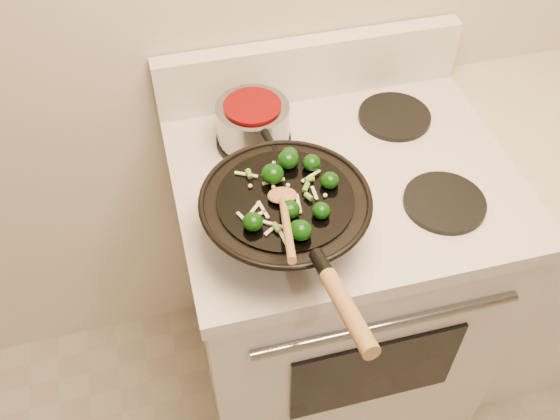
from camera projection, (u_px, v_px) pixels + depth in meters
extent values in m
cube|color=white|center=(331.00, 290.00, 1.79)|extent=(0.76, 0.64, 0.88)
cube|color=white|center=(344.00, 178.00, 1.45)|extent=(0.78, 0.66, 0.04)
cube|color=white|center=(309.00, 68.00, 1.57)|extent=(0.78, 0.05, 0.16)
cylinder|color=gray|center=(388.00, 325.00, 1.32)|extent=(0.60, 0.02, 0.02)
cube|color=black|center=(375.00, 373.00, 1.50)|extent=(0.42, 0.01, 0.28)
cylinder|color=black|center=(285.00, 234.00, 1.30)|extent=(0.18, 0.18, 0.01)
cylinder|color=black|center=(444.00, 202.00, 1.36)|extent=(0.18, 0.18, 0.01)
cylinder|color=black|center=(254.00, 140.00, 1.49)|extent=(0.18, 0.18, 0.01)
cylinder|color=black|center=(394.00, 116.00, 1.55)|extent=(0.18, 0.18, 0.01)
torus|color=black|center=(285.00, 200.00, 1.22)|extent=(0.34, 0.34, 0.01)
cylinder|color=black|center=(285.00, 199.00, 1.22)|extent=(0.27, 0.27, 0.01)
cylinder|color=black|center=(321.00, 264.00, 1.08)|extent=(0.03, 0.06, 0.04)
cylinder|color=#A0733F|center=(348.00, 311.00, 0.99)|extent=(0.04, 0.18, 0.06)
ellipsoid|color=#0A3408|center=(330.00, 180.00, 1.23)|extent=(0.04, 0.04, 0.03)
cylinder|color=#55812E|center=(335.00, 182.00, 1.24)|extent=(0.02, 0.01, 0.01)
ellipsoid|color=#0A3408|center=(253.00, 222.00, 1.16)|extent=(0.04, 0.04, 0.03)
ellipsoid|color=#0A3408|center=(290.00, 209.00, 1.18)|extent=(0.04, 0.04, 0.03)
ellipsoid|color=#0A3408|center=(289.00, 155.00, 1.28)|extent=(0.04, 0.04, 0.03)
cylinder|color=#55812E|center=(294.00, 157.00, 1.29)|extent=(0.02, 0.02, 0.01)
ellipsoid|color=#0A3408|center=(272.00, 174.00, 1.24)|extent=(0.05, 0.05, 0.04)
ellipsoid|color=#0A3408|center=(301.00, 230.00, 1.14)|extent=(0.04, 0.04, 0.04)
ellipsoid|color=#0A3408|center=(321.00, 211.00, 1.18)|extent=(0.04, 0.04, 0.03)
cylinder|color=#55812E|center=(326.00, 212.00, 1.18)|extent=(0.02, 0.02, 0.02)
ellipsoid|color=#0A3408|center=(299.00, 230.00, 1.14)|extent=(0.04, 0.04, 0.03)
ellipsoid|color=#0A3408|center=(288.00, 159.00, 1.27)|extent=(0.04, 0.04, 0.04)
ellipsoid|color=#0A3408|center=(311.00, 163.00, 1.26)|extent=(0.04, 0.04, 0.03)
cylinder|color=#55812E|center=(317.00, 165.00, 1.27)|extent=(0.02, 0.01, 0.01)
cube|color=white|center=(258.00, 215.00, 1.18)|extent=(0.04, 0.02, 0.00)
cube|color=white|center=(272.00, 168.00, 1.27)|extent=(0.02, 0.04, 0.00)
cube|color=white|center=(272.00, 224.00, 1.17)|extent=(0.04, 0.03, 0.00)
cube|color=white|center=(253.00, 211.00, 1.19)|extent=(0.03, 0.03, 0.00)
cube|color=white|center=(314.00, 193.00, 1.22)|extent=(0.01, 0.04, 0.00)
cube|color=white|center=(271.00, 230.00, 1.16)|extent=(0.03, 0.02, 0.00)
cube|color=white|center=(263.00, 210.00, 1.19)|extent=(0.01, 0.05, 0.00)
cube|color=white|center=(273.00, 181.00, 1.24)|extent=(0.05, 0.01, 0.00)
cube|color=white|center=(298.00, 204.00, 1.20)|extent=(0.01, 0.05, 0.00)
cube|color=white|center=(311.00, 176.00, 1.25)|extent=(0.05, 0.03, 0.00)
cube|color=white|center=(246.00, 174.00, 1.26)|extent=(0.05, 0.03, 0.00)
cube|color=white|center=(283.00, 238.00, 1.15)|extent=(0.01, 0.03, 0.00)
cube|color=white|center=(245.00, 220.00, 1.18)|extent=(0.03, 0.05, 0.00)
cylinder|color=#5E9931|center=(306.00, 187.00, 1.23)|extent=(0.02, 0.02, 0.01)
cylinder|color=#5E9931|center=(309.00, 179.00, 1.24)|extent=(0.02, 0.03, 0.02)
cylinder|color=#5E9931|center=(249.00, 173.00, 1.25)|extent=(0.02, 0.01, 0.02)
cylinder|color=#5E9931|center=(309.00, 197.00, 1.21)|extent=(0.01, 0.02, 0.02)
cylinder|color=#5E9931|center=(249.00, 174.00, 1.25)|extent=(0.02, 0.02, 0.02)
cylinder|color=#5E9931|center=(276.00, 227.00, 1.16)|extent=(0.03, 0.02, 0.02)
sphere|color=beige|center=(325.00, 195.00, 1.22)|extent=(0.01, 0.01, 0.01)
sphere|color=beige|center=(273.00, 187.00, 1.23)|extent=(0.01, 0.01, 0.01)
sphere|color=beige|center=(288.00, 185.00, 1.24)|extent=(0.01, 0.01, 0.01)
sphere|color=beige|center=(250.00, 186.00, 1.23)|extent=(0.01, 0.01, 0.01)
ellipsoid|color=#A0733F|center=(282.00, 195.00, 1.21)|extent=(0.07, 0.05, 0.02)
cylinder|color=#A0733F|center=(287.00, 227.00, 1.09)|extent=(0.06, 0.23, 0.11)
cylinder|color=gray|center=(253.00, 123.00, 1.45)|extent=(0.17, 0.17, 0.10)
cylinder|color=#650405|center=(252.00, 106.00, 1.42)|extent=(0.13, 0.13, 0.01)
cylinder|color=black|center=(272.00, 147.00, 1.34)|extent=(0.03, 0.11, 0.02)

